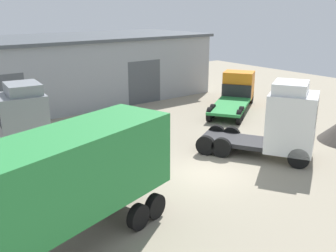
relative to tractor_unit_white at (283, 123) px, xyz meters
name	(u,v)px	position (x,y,z in m)	size (l,w,h in m)	color
ground_plane	(208,173)	(-4.48, 0.88, -1.99)	(60.00, 60.00, 0.00)	gray
warehouse_building	(56,70)	(-4.48, 19.60, 0.76)	(26.65, 9.95, 5.49)	#93999E
tractor_unit_white	(283,123)	(0.00, 0.00, 0.00)	(5.19, 6.51, 4.21)	silver
container_trailer_green	(51,185)	(-13.09, -1.06, 0.60)	(9.73, 5.07, 4.08)	#28843D
flatbed_truck_orange	(236,91)	(6.45, 9.32, -0.68)	(7.67, 6.24, 2.72)	orange
tractor_unit_grey	(32,122)	(-10.38, 8.66, -0.10)	(6.65, 3.23, 4.04)	gray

